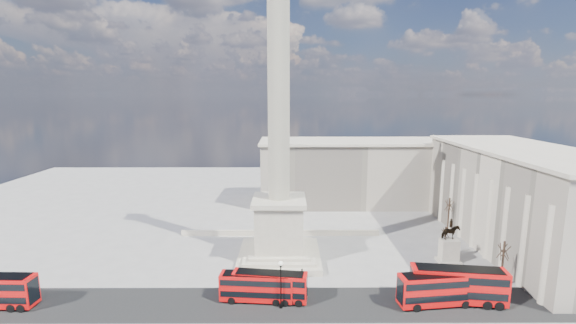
{
  "coord_description": "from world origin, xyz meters",
  "views": [
    {
      "loc": [
        1.31,
        -58.29,
        28.15
      ],
      "look_at": [
        1.51,
        1.96,
        17.59
      ],
      "focal_mm": 24.0,
      "sensor_mm": 36.0,
      "label": 1
    }
  ],
  "objects_px": {
    "victorian_lamp": "(281,281)",
    "pedestrian_standing": "(405,284)",
    "red_bus_a": "(257,287)",
    "pedestrian_walking": "(435,278)",
    "equestrian_statue": "(449,247)",
    "red_bus_d": "(459,285)",
    "pedestrian_crossing": "(302,274)",
    "red_bus_b": "(270,286)",
    "red_bus_c": "(440,289)",
    "nelsons_column": "(279,186)"
  },
  "relations": [
    {
      "from": "red_bus_d",
      "to": "pedestrian_walking",
      "type": "xyz_separation_m",
      "value": [
        -1.06,
        5.39,
        -1.73
      ]
    },
    {
      "from": "red_bus_a",
      "to": "red_bus_c",
      "type": "bearing_deg",
      "value": 2.14
    },
    {
      "from": "red_bus_a",
      "to": "pedestrian_walking",
      "type": "distance_m",
      "value": 26.92
    },
    {
      "from": "pedestrian_standing",
      "to": "pedestrian_crossing",
      "type": "relative_size",
      "value": 0.84
    },
    {
      "from": "red_bus_a",
      "to": "pedestrian_crossing",
      "type": "relative_size",
      "value": 5.54
    },
    {
      "from": "nelsons_column",
      "to": "red_bus_a",
      "type": "relative_size",
      "value": 4.91
    },
    {
      "from": "red_bus_a",
      "to": "pedestrian_crossing",
      "type": "height_order",
      "value": "red_bus_a"
    },
    {
      "from": "red_bus_d",
      "to": "pedestrian_walking",
      "type": "height_order",
      "value": "red_bus_d"
    },
    {
      "from": "red_bus_a",
      "to": "red_bus_b",
      "type": "bearing_deg",
      "value": 8.59
    },
    {
      "from": "red_bus_b",
      "to": "pedestrian_crossing",
      "type": "distance_m",
      "value": 7.74
    },
    {
      "from": "red_bus_a",
      "to": "pedestrian_standing",
      "type": "height_order",
      "value": "red_bus_a"
    },
    {
      "from": "red_bus_c",
      "to": "pedestrian_crossing",
      "type": "relative_size",
      "value": 6.22
    },
    {
      "from": "red_bus_a",
      "to": "red_bus_c",
      "type": "relative_size",
      "value": 0.89
    },
    {
      "from": "victorian_lamp",
      "to": "red_bus_d",
      "type": "bearing_deg",
      "value": 2.89
    },
    {
      "from": "red_bus_c",
      "to": "red_bus_d",
      "type": "relative_size",
      "value": 0.9
    },
    {
      "from": "nelsons_column",
      "to": "red_bus_a",
      "type": "height_order",
      "value": "nelsons_column"
    },
    {
      "from": "nelsons_column",
      "to": "red_bus_d",
      "type": "xyz_separation_m",
      "value": [
        24.72,
        -14.73,
        -10.28
      ]
    },
    {
      "from": "victorian_lamp",
      "to": "pedestrian_crossing",
      "type": "xyz_separation_m",
      "value": [
        3.14,
        7.93,
        -2.99
      ]
    },
    {
      "from": "red_bus_b",
      "to": "red_bus_d",
      "type": "distance_m",
      "value": 25.69
    },
    {
      "from": "pedestrian_walking",
      "to": "pedestrian_standing",
      "type": "relative_size",
      "value": 1.18
    },
    {
      "from": "nelsons_column",
      "to": "pedestrian_standing",
      "type": "distance_m",
      "value": 24.8
    },
    {
      "from": "red_bus_b",
      "to": "red_bus_c",
      "type": "bearing_deg",
      "value": 4.54
    },
    {
      "from": "red_bus_c",
      "to": "red_bus_b",
      "type": "bearing_deg",
      "value": 170.05
    },
    {
      "from": "nelsons_column",
      "to": "victorian_lamp",
      "type": "bearing_deg",
      "value": -88.13
    },
    {
      "from": "nelsons_column",
      "to": "red_bus_c",
      "type": "height_order",
      "value": "nelsons_column"
    },
    {
      "from": "nelsons_column",
      "to": "red_bus_c",
      "type": "xyz_separation_m",
      "value": [
        21.97,
        -15.36,
        -10.54
      ]
    },
    {
      "from": "victorian_lamp",
      "to": "pedestrian_standing",
      "type": "xyz_separation_m",
      "value": [
        18.11,
        4.96,
        -3.14
      ]
    },
    {
      "from": "equestrian_statue",
      "to": "red_bus_d",
      "type": "bearing_deg",
      "value": -107.61
    },
    {
      "from": "red_bus_b",
      "to": "pedestrian_walking",
      "type": "xyz_separation_m",
      "value": [
        24.62,
        4.76,
        -1.27
      ]
    },
    {
      "from": "red_bus_b",
      "to": "pedestrian_walking",
      "type": "bearing_deg",
      "value": 18.61
    },
    {
      "from": "pedestrian_standing",
      "to": "pedestrian_crossing",
      "type": "bearing_deg",
      "value": -40.31
    },
    {
      "from": "nelsons_column",
      "to": "red_bus_b",
      "type": "bearing_deg",
      "value": -93.88
    },
    {
      "from": "equestrian_statue",
      "to": "pedestrian_standing",
      "type": "relative_size",
      "value": 5.0
    },
    {
      "from": "nelsons_column",
      "to": "pedestrian_crossing",
      "type": "distance_m",
      "value": 14.89
    },
    {
      "from": "victorian_lamp",
      "to": "pedestrian_standing",
      "type": "distance_m",
      "value": 19.03
    },
    {
      "from": "victorian_lamp",
      "to": "pedestrian_crossing",
      "type": "distance_m",
      "value": 9.04
    },
    {
      "from": "red_bus_b",
      "to": "victorian_lamp",
      "type": "relative_size",
      "value": 1.58
    },
    {
      "from": "pedestrian_walking",
      "to": "pedestrian_standing",
      "type": "xyz_separation_m",
      "value": [
        -5.03,
        -1.65,
        -0.14
      ]
    },
    {
      "from": "red_bus_a",
      "to": "equestrian_statue",
      "type": "height_order",
      "value": "equestrian_statue"
    },
    {
      "from": "pedestrian_crossing",
      "to": "red_bus_b",
      "type": "bearing_deg",
      "value": 107.69
    },
    {
      "from": "red_bus_a",
      "to": "pedestrian_standing",
      "type": "distance_m",
      "value": 21.69
    },
    {
      "from": "red_bus_a",
      "to": "pedestrian_crossing",
      "type": "xyz_separation_m",
      "value": [
        6.44,
        6.2,
        -1.21
      ]
    },
    {
      "from": "red_bus_a",
      "to": "pedestrian_walking",
      "type": "height_order",
      "value": "red_bus_a"
    },
    {
      "from": "red_bus_b",
      "to": "red_bus_d",
      "type": "bearing_deg",
      "value": 6.27
    },
    {
      "from": "red_bus_a",
      "to": "pedestrian_walking",
      "type": "xyz_separation_m",
      "value": [
        26.44,
        4.88,
        -1.21
      ]
    },
    {
      "from": "pedestrian_walking",
      "to": "victorian_lamp",
      "type": "bearing_deg",
      "value": 173.44
    },
    {
      "from": "equestrian_statue",
      "to": "pedestrian_standing",
      "type": "bearing_deg",
      "value": -137.81
    },
    {
      "from": "victorian_lamp",
      "to": "pedestrian_walking",
      "type": "height_order",
      "value": "victorian_lamp"
    },
    {
      "from": "red_bus_a",
      "to": "pedestrian_standing",
      "type": "relative_size",
      "value": 6.59
    },
    {
      "from": "victorian_lamp",
      "to": "pedestrian_standing",
      "type": "relative_size",
      "value": 4.31
    }
  ]
}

